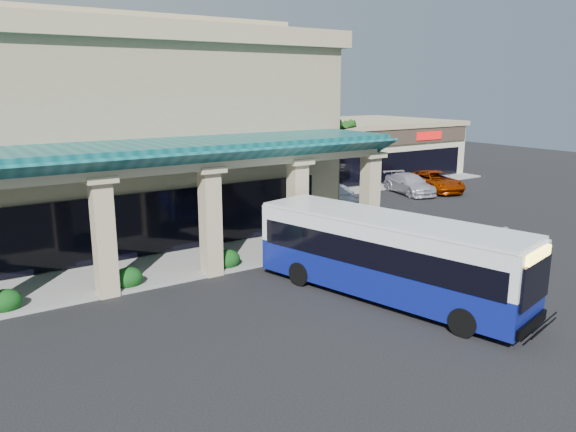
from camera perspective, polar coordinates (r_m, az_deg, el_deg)
ground at (r=22.12m, az=5.45°, el=-8.19°), size 110.00×110.00×0.00m
main_building at (r=32.41m, az=-24.76°, el=7.78°), size 30.80×14.80×11.35m
arcade at (r=23.85m, az=-20.49°, el=-0.24°), size 30.00×6.20×5.70m
strip_mall at (r=50.91m, az=4.26°, el=6.80°), size 22.50×12.50×4.90m
palm_0 at (r=34.83m, az=5.05°, el=5.28°), size 2.40×2.40×6.60m
palm_1 at (r=37.84m, az=3.38°, el=5.32°), size 2.40×2.40×5.80m
broadleaf_tree at (r=40.93m, az=-3.11°, el=5.21°), size 2.60×2.60×4.81m
transit_bus at (r=21.75m, az=10.01°, el=-4.24°), size 5.29×11.79×3.21m
pedestrian at (r=26.57m, az=21.09°, el=-3.09°), size 0.73×0.86×2.00m
car_silver at (r=37.65m, az=4.89°, el=2.10°), size 2.64×5.22×1.70m
car_red at (r=43.57m, az=12.25°, el=3.21°), size 3.25×5.49×1.49m
car_gray at (r=45.08m, az=14.70°, el=3.44°), size 4.04×6.10×1.56m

